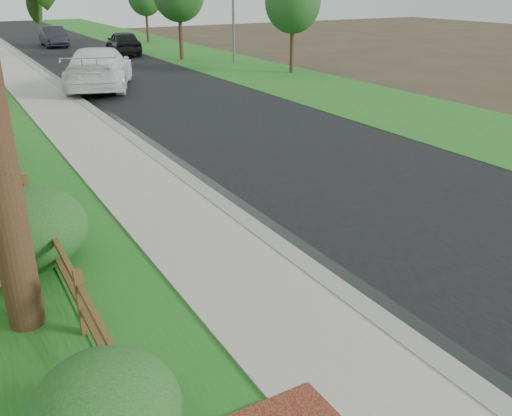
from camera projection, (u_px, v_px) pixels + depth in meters
ground at (399, 362)px, 7.49m from camera, size 120.00×120.00×0.00m
road at (90, 58)px, 37.58m from camera, size 8.00×90.00×0.02m
curb at (26, 61)px, 35.63m from camera, size 0.40×90.00×0.12m
wet_gutter at (32, 62)px, 35.80m from camera, size 0.50×90.00×0.00m
sidewalk at (5, 63)px, 35.03m from camera, size 2.20×90.00×0.10m
verge_far at (182, 52)px, 40.76m from camera, size 6.00×90.00×0.04m
ranch_fence at (37, 214)px, 10.71m from camera, size 0.12×16.92×1.10m
white_suv at (99, 68)px, 26.31m from camera, size 5.10×7.42×1.99m
dark_car_mid at (123, 43)px, 38.87m from camera, size 2.62×5.17×1.69m
dark_car_far at (53, 36)px, 44.01m from camera, size 1.79×4.82×1.57m
shrub_a at (106, 411)px, 5.79m from camera, size 2.10×2.10×1.23m
shrub_b at (28, 229)px, 9.77m from camera, size 2.80×2.80×1.49m
tree_near_right at (293, 2)px, 29.90m from camera, size 3.11×3.11×5.60m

